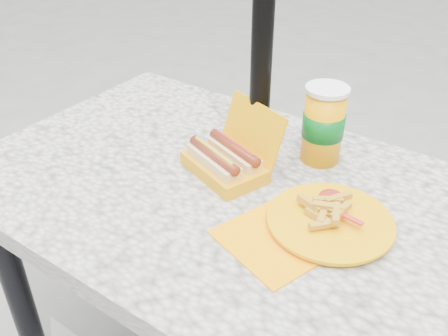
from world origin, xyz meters
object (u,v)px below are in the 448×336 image
Objects in this scene: soda_cup at (323,124)px; hotdog_box at (227,160)px; fries_plate at (326,221)px; umbrella_pole at (263,16)px.

hotdog_box is at bearing -129.91° from soda_cup.
hotdog_box is 0.29m from fries_plate.
umbrella_pole reaches higher than fries_plate.
fries_plate is 1.84× the size of soda_cup.
hotdog_box is 0.67× the size of fries_plate.
umbrella_pole is at bearing -154.04° from soda_cup.
umbrella_pole reaches higher than hotdog_box.
hotdog_box reaches higher than fries_plate.
umbrella_pole is 0.30m from soda_cup.
umbrella_pole is at bearing 148.46° from fries_plate.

